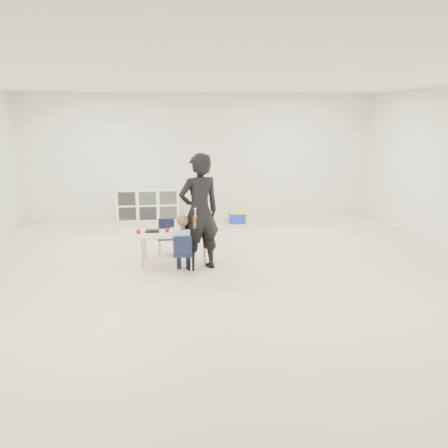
{
  "coord_description": "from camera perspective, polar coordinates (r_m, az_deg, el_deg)",
  "views": [
    {
      "loc": [
        -0.8,
        -6.34,
        2.35
      ],
      "look_at": [
        -0.01,
        0.02,
        0.85
      ],
      "focal_mm": 38.0,
      "sensor_mm": 36.0,
      "label": 1
    }
  ],
  "objects": [
    {
      "name": "room",
      "position": [
        6.46,
        0.07,
        4.72
      ],
      "size": [
        9.0,
        9.02,
        2.8
      ],
      "color": "beige",
      "rests_on": "ground"
    },
    {
      "name": "table",
      "position": [
        7.64,
        -6.0,
        -2.83
      ],
      "size": [
        1.11,
        0.6,
        0.5
      ],
      "rotation": [
        0.0,
        0.0,
        -0.06
      ],
      "color": "beige",
      "rests_on": "ground"
    },
    {
      "name": "chair_near",
      "position": [
        7.15,
        -4.94,
        -3.55
      ],
      "size": [
        0.3,
        0.29,
        0.6
      ],
      "primitive_type": null,
      "rotation": [
        0.0,
        0.0,
        -0.06
      ],
      "color": "black",
      "rests_on": "ground"
    },
    {
      "name": "chair_far",
      "position": [
        8.1,
        -6.96,
        -1.58
      ],
      "size": [
        0.3,
        0.29,
        0.6
      ],
      "primitive_type": null,
      "rotation": [
        0.0,
        0.0,
        -0.06
      ],
      "color": "black",
      "rests_on": "ground"
    },
    {
      "name": "child",
      "position": [
        7.1,
        -4.96,
        -2.22
      ],
      "size": [
        0.42,
        0.42,
        0.94
      ],
      "primitive_type": null,
      "rotation": [
        0.0,
        0.0,
        -0.06
      ],
      "color": "#BAD4FC",
      "rests_on": "chair_near"
    },
    {
      "name": "lunch_tray_near",
      "position": [
        7.64,
        -5.23,
        -0.79
      ],
      "size": [
        0.23,
        0.17,
        0.03
      ],
      "primitive_type": "cube",
      "rotation": [
        0.0,
        0.0,
        -0.06
      ],
      "color": "black",
      "rests_on": "table"
    },
    {
      "name": "lunch_tray_far",
      "position": [
        7.68,
        -8.62,
        -0.82
      ],
      "size": [
        0.23,
        0.17,
        0.03
      ],
      "primitive_type": "cube",
      "rotation": [
        0.0,
        0.0,
        -0.06
      ],
      "color": "black",
      "rests_on": "table"
    },
    {
      "name": "milk_carton",
      "position": [
        7.46,
        -6.14,
        -0.89
      ],
      "size": [
        0.07,
        0.07,
        0.1
      ],
      "primitive_type": "cube",
      "rotation": [
        0.0,
        0.0,
        -0.06
      ],
      "color": "white",
      "rests_on": "table"
    },
    {
      "name": "bread_roll",
      "position": [
        7.46,
        -3.64,
        -0.96
      ],
      "size": [
        0.09,
        0.09,
        0.07
      ],
      "primitive_type": "ellipsoid",
      "color": "#BC7E4D",
      "rests_on": "table"
    },
    {
      "name": "apple_near",
      "position": [
        7.61,
        -6.87,
        -0.74
      ],
      "size": [
        0.07,
        0.07,
        0.07
      ],
      "primitive_type": "sphere",
      "color": "maroon",
      "rests_on": "table"
    },
    {
      "name": "apple_far",
      "position": [
        7.56,
        -10.26,
        -0.93
      ],
      "size": [
        0.07,
        0.07,
        0.07
      ],
      "primitive_type": "sphere",
      "color": "maroon",
      "rests_on": "table"
    },
    {
      "name": "cubby_shelf",
      "position": [
        10.82,
        -9.13,
        2.36
      ],
      "size": [
        1.4,
        0.4,
        0.7
      ],
      "primitive_type": "cube",
      "color": "white",
      "rests_on": "ground"
    },
    {
      "name": "adult",
      "position": [
        7.16,
        -3.0,
        1.42
      ],
      "size": [
        0.76,
        0.63,
        1.79
      ],
      "primitive_type": "imported",
      "rotation": [
        0.0,
        0.0,
        3.51
      ],
      "color": "black",
      "rests_on": "ground"
    },
    {
      "name": "bin_red",
      "position": [
        10.59,
        -2.53,
        0.93
      ],
      "size": [
        0.35,
        0.44,
        0.21
      ],
      "primitive_type": "cube",
      "rotation": [
        0.0,
        0.0,
        0.05
      ],
      "color": "red",
      "rests_on": "ground"
    },
    {
      "name": "bin_yellow",
      "position": [
        10.5,
        1.68,
        0.86
      ],
      "size": [
        0.38,
        0.48,
        0.22
      ],
      "primitive_type": "cube",
      "rotation": [
        0.0,
        0.0,
        -0.06
      ],
      "color": "yellow",
      "rests_on": "ground"
    },
    {
      "name": "bin_blue",
      "position": [
        10.47,
        1.58,
        0.81
      ],
      "size": [
        0.37,
        0.46,
        0.21
      ],
      "primitive_type": "cube",
      "rotation": [
        0.0,
        0.0,
        -0.06
      ],
      "color": "#1632AA",
      "rests_on": "ground"
    }
  ]
}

